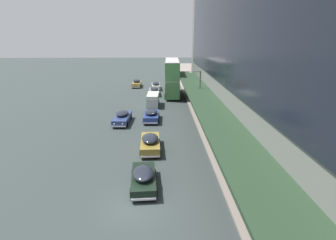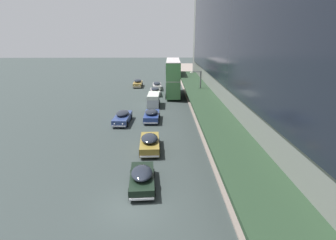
{
  "view_description": "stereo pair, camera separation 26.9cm",
  "coord_description": "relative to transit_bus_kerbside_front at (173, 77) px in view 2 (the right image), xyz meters",
  "views": [
    {
      "loc": [
        1.66,
        -14.54,
        10.67
      ],
      "look_at": [
        2.46,
        14.46,
        1.27
      ],
      "focal_mm": 28.0,
      "sensor_mm": 36.0,
      "label": 1
    },
    {
      "loc": [
        1.93,
        -14.55,
        10.67
      ],
      "look_at": [
        2.46,
        14.46,
        1.27
      ],
      "focal_mm": 28.0,
      "sensor_mm": 36.0,
      "label": 2
    }
  ],
  "objects": [
    {
      "name": "sedan_far_back",
      "position": [
        -7.01,
        -16.05,
        -2.74
      ],
      "size": [
        2.09,
        5.01,
        1.48
      ],
      "color": "navy",
      "rests_on": "ground"
    },
    {
      "name": "sedan_oncoming_rear",
      "position": [
        -3.14,
        -24.52,
        -2.7
      ],
      "size": [
        2.05,
        4.75,
        1.58
      ],
      "color": "olive",
      "rests_on": "ground"
    },
    {
      "name": "transit_bus_kerbside_front",
      "position": [
        0.0,
        0.0,
        0.0
      ],
      "size": [
        2.9,
        10.52,
        6.46
      ],
      "color": "#4E8F4F",
      "rests_on": "ground"
    },
    {
      "name": "vw_van",
      "position": [
        -3.33,
        -7.65,
        -2.38
      ],
      "size": [
        2.0,
        4.59,
        1.96
      ],
      "color": "silver",
      "rests_on": "ground"
    },
    {
      "name": "sedan_second_mid",
      "position": [
        -3.33,
        -15.35,
        -2.73
      ],
      "size": [
        2.07,
        4.39,
        1.51
      ],
      "color": "navy",
      "rests_on": "ground"
    },
    {
      "name": "ground",
      "position": [
        -3.73,
        -33.43,
        -3.48
      ],
      "size": [
        240.0,
        240.0,
        0.0
      ],
      "primitive_type": "plane",
      "color": "#363F3E"
    },
    {
      "name": "sidewalk_kerb",
      "position": [
        7.27,
        -33.43,
        -3.4
      ],
      "size": [
        10.0,
        180.0,
        0.15
      ],
      "primitive_type": "cube",
      "color": "gray",
      "rests_on": "ground"
    },
    {
      "name": "sedan_lead_mid",
      "position": [
        -7.31,
        8.56,
        -2.69
      ],
      "size": [
        1.94,
        4.64,
        1.62
      ],
      "color": "olive",
      "rests_on": "ground"
    },
    {
      "name": "sedan_trailing_near",
      "position": [
        -3.39,
        -31.02,
        -2.73
      ],
      "size": [
        2.06,
        4.55,
        1.52
      ],
      "color": "black",
      "rests_on": "ground"
    },
    {
      "name": "sedan_trailing_mid",
      "position": [
        -3.1,
        5.86,
        -2.71
      ],
      "size": [
        1.96,
        4.96,
        1.55
      ],
      "color": "beige",
      "rests_on": "ground"
    },
    {
      "name": "sedan_second_near",
      "position": [
        -3.32,
        0.29,
        -2.74
      ],
      "size": [
        2.04,
        4.74,
        1.48
      ],
      "color": "beige",
      "rests_on": "ground"
    },
    {
      "name": "building_facade",
      "position": [
        7.22,
        -33.43,
        7.42
      ],
      "size": [
        9.2,
        80.0,
        21.84
      ],
      "color": "slate",
      "rests_on": "ground"
    },
    {
      "name": "street_lamp",
      "position": [
        2.88,
        -14.09,
        0.29
      ],
      "size": [
        1.5,
        0.28,
        6.14
      ],
      "color": "#4C4C51",
      "rests_on": "sidewalk_kerb"
    },
    {
      "name": "pedestrian_at_kerb",
      "position": [
        3.09,
        -33.34,
        -2.3
      ],
      "size": [
        0.49,
        0.45,
        1.86
      ],
      "color": "black",
      "rests_on": "sidewalk_kerb"
    }
  ]
}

